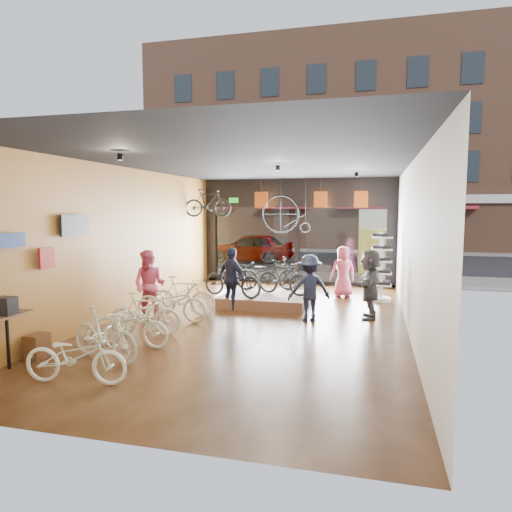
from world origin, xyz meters
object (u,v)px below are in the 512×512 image
(customer_5, at_px, (370,284))
(street_car, at_px, (251,248))
(floor_bike_0, at_px, (76,356))
(display_platform, at_px, (265,300))
(floor_bike_1, at_px, (104,334))
(box_truck, at_px, (385,239))
(floor_bike_3, at_px, (145,314))
(customer_2, at_px, (232,279))
(sunglasses_rack, at_px, (381,267))
(penny_farthing, at_px, (288,216))
(floor_bike_4, at_px, (172,302))
(customer_3, at_px, (309,288))
(customer_1, at_px, (150,285))
(display_bike_right, at_px, (268,274))
(floor_bike_5, at_px, (183,296))
(display_bike_mid, at_px, (283,278))
(customer_4, at_px, (343,271))
(hung_bike, at_px, (208,203))
(floor_bike_2, at_px, (131,325))
(display_bike_left, at_px, (232,279))

(customer_5, bearing_deg, street_car, -148.63)
(floor_bike_0, relative_size, display_platform, 0.70)
(floor_bike_0, relative_size, floor_bike_1, 1.03)
(box_truck, xyz_separation_m, floor_bike_3, (-5.28, -12.75, -0.87))
(box_truck, bearing_deg, customer_2, -113.11)
(box_truck, bearing_deg, floor_bike_0, -107.87)
(sunglasses_rack, bearing_deg, penny_farthing, 173.94)
(floor_bike_3, height_order, floor_bike_4, floor_bike_4)
(display_platform, xyz_separation_m, customer_3, (1.46, -1.51, 0.66))
(floor_bike_3, relative_size, customer_2, 0.93)
(street_car, height_order, customer_2, customer_2)
(customer_1, bearing_deg, display_bike_right, 54.29)
(display_bike_right, height_order, customer_5, customer_5)
(floor_bike_4, bearing_deg, floor_bike_5, -0.60)
(display_bike_right, bearing_deg, penny_farthing, -21.28)
(floor_bike_5, relative_size, display_bike_mid, 1.06)
(customer_4, height_order, hung_bike, hung_bike)
(street_car, xyz_separation_m, floor_bike_0, (1.62, -16.51, -0.29))
(display_bike_right, xyz_separation_m, sunglasses_rack, (3.29, 0.69, 0.23))
(floor_bike_2, height_order, customer_1, customer_1)
(box_truck, xyz_separation_m, floor_bike_1, (-5.19, -14.42, -0.86))
(display_bike_mid, distance_m, sunglasses_rack, 3.00)
(sunglasses_rack, bearing_deg, floor_bike_2, -109.95)
(floor_bike_4, xyz_separation_m, penny_farthing, (1.88, 5.33, 2.02))
(floor_bike_3, height_order, customer_5, customer_5)
(floor_bike_1, height_order, customer_3, customer_3)
(floor_bike_0, height_order, floor_bike_2, floor_bike_0)
(floor_bike_4, height_order, customer_5, customer_5)
(display_platform, height_order, hung_bike, hung_bike)
(hung_bike, bearing_deg, sunglasses_rack, -111.46)
(display_bike_mid, distance_m, hung_bike, 4.30)
(box_truck, xyz_separation_m, floor_bike_0, (-5.00, -15.51, -0.91))
(display_platform, bearing_deg, display_bike_left, -148.56)
(floor_bike_4, bearing_deg, street_car, 7.06)
(floor_bike_5, relative_size, display_platform, 0.71)
(customer_2, bearing_deg, customer_5, -150.76)
(street_car, relative_size, customer_3, 2.66)
(floor_bike_3, relative_size, display_bike_mid, 0.98)
(customer_2, bearing_deg, customer_4, -106.98)
(customer_5, bearing_deg, floor_bike_2, -49.40)
(floor_bike_4, bearing_deg, display_platform, -35.54)
(floor_bike_3, height_order, display_platform, floor_bike_3)
(floor_bike_1, xyz_separation_m, floor_bike_3, (-0.09, 1.68, -0.02))
(display_platform, xyz_separation_m, display_bike_right, (-0.09, 0.74, 0.64))
(display_platform, distance_m, penny_farthing, 3.75)
(customer_5, bearing_deg, customer_1, -70.93)
(box_truck, height_order, customer_5, box_truck)
(display_bike_left, height_order, customer_3, customer_3)
(street_car, xyz_separation_m, customer_4, (5.22, -8.27, 0.06))
(floor_bike_2, bearing_deg, street_car, 7.93)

